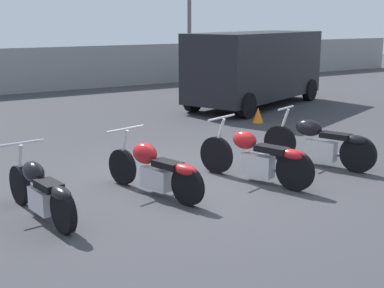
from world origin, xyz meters
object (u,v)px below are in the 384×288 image
(motorcycle_slot_0, at_px, (41,191))
(motorcycle_slot_1, at_px, (155,169))
(motorcycle_slot_3, at_px, (320,143))
(motorcycle_slot_2, at_px, (257,157))
(traffic_cone_near, at_px, (258,115))
(parked_van, at_px, (256,66))

(motorcycle_slot_0, bearing_deg, motorcycle_slot_1, -4.47)
(motorcycle_slot_1, xyz_separation_m, motorcycle_slot_3, (3.33, -0.13, 0.03))
(motorcycle_slot_2, relative_size, motorcycle_slot_3, 1.01)
(motorcycle_slot_3, bearing_deg, traffic_cone_near, 46.46)
(motorcycle_slot_0, relative_size, parked_van, 0.36)
(motorcycle_slot_1, relative_size, traffic_cone_near, 5.15)
(motorcycle_slot_0, relative_size, traffic_cone_near, 5.06)
(motorcycle_slot_1, height_order, parked_van, parked_van)
(parked_van, distance_m, traffic_cone_near, 2.92)
(traffic_cone_near, bearing_deg, motorcycle_slot_3, -113.66)
(motorcycle_slot_2, relative_size, traffic_cone_near, 5.41)
(motorcycle_slot_3, xyz_separation_m, parked_van, (3.33, 6.03, 0.81))
(motorcycle_slot_1, relative_size, motorcycle_slot_2, 0.95)
(motorcycle_slot_3, bearing_deg, motorcycle_slot_0, 159.54)
(motorcycle_slot_1, xyz_separation_m, parked_van, (6.66, 5.91, 0.83))
(motorcycle_slot_0, xyz_separation_m, motorcycle_slot_1, (1.75, 0.07, 0.01))
(motorcycle_slot_0, xyz_separation_m, traffic_cone_near, (6.77, 3.80, -0.19))
(motorcycle_slot_0, bearing_deg, motorcycle_slot_2, -10.64)
(motorcycle_slot_1, bearing_deg, parked_van, 27.14)
(parked_van, bearing_deg, motorcycle_slot_0, -75.99)
(motorcycle_slot_0, distance_m, motorcycle_slot_3, 5.08)
(motorcycle_slot_1, distance_m, motorcycle_slot_3, 3.33)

